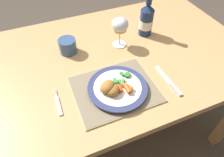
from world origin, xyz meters
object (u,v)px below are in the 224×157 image
at_px(dining_table, 100,71).
at_px(dinner_plate, 118,88).
at_px(wine_glass, 120,26).
at_px(drinking_cup, 68,46).
at_px(fork, 58,104).
at_px(bottle, 146,20).
at_px(table_knife, 170,83).

xyz_separation_m(dining_table, dinner_plate, (0.00, -0.22, 0.10)).
distance_m(wine_glass, drinking_cup, 0.27).
relative_size(fork, bottle, 0.56).
distance_m(dining_table, table_knife, 0.36).
xyz_separation_m(fork, drinking_cup, (0.12, 0.30, 0.04)).
distance_m(dining_table, wine_glass, 0.25).
relative_size(table_knife, bottle, 0.79).
height_order(dinner_plate, wine_glass, wine_glass).
xyz_separation_m(fork, table_knife, (0.47, -0.08, 0.00)).
relative_size(dinner_plate, fork, 1.84).
relative_size(dinner_plate, bottle, 1.03).
xyz_separation_m(table_knife, drinking_cup, (-0.35, 0.38, 0.04)).
bearing_deg(wine_glass, fork, -145.88).
height_order(dining_table, wine_glass, wine_glass).
distance_m(fork, drinking_cup, 0.33).
xyz_separation_m(dinner_plate, wine_glass, (0.13, 0.28, 0.10)).
xyz_separation_m(dining_table, wine_glass, (0.13, 0.07, 0.20)).
distance_m(bottle, drinking_cup, 0.43).
distance_m(dinner_plate, drinking_cup, 0.35).
height_order(dinner_plate, table_knife, dinner_plate).
xyz_separation_m(wine_glass, bottle, (0.17, 0.04, -0.02)).
relative_size(dining_table, fork, 11.40).
bearing_deg(dining_table, table_knife, -49.49).
relative_size(fork, drinking_cup, 1.57).
distance_m(dinner_plate, wine_glass, 0.33).
bearing_deg(table_knife, dining_table, 130.51).
relative_size(wine_glass, drinking_cup, 1.80).
distance_m(dining_table, dinner_plate, 0.24).
xyz_separation_m(dining_table, table_knife, (0.23, -0.27, 0.09)).
xyz_separation_m(dinner_plate, table_knife, (0.22, -0.05, -0.01)).
height_order(bottle, drinking_cup, bottle).
bearing_deg(dinner_plate, dining_table, 91.02).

